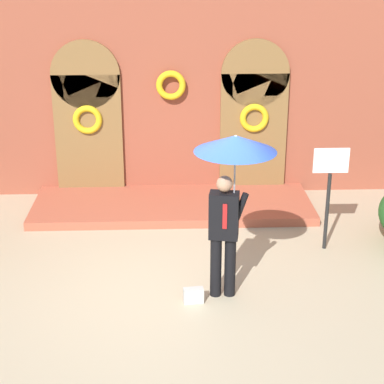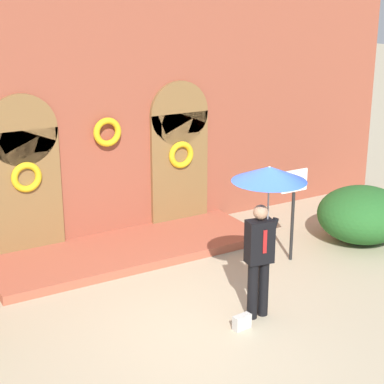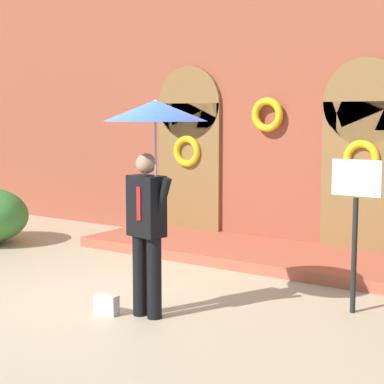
{
  "view_description": "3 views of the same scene",
  "coord_description": "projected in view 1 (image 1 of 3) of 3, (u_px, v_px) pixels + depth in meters",
  "views": [
    {
      "loc": [
        -0.08,
        -8.13,
        4.68
      ],
      "look_at": [
        0.29,
        1.19,
        1.07
      ],
      "focal_mm": 60.0,
      "sensor_mm": 36.0,
      "label": 1
    },
    {
      "loc": [
        -4.64,
        -7.2,
        4.8
      ],
      "look_at": [
        0.66,
        1.81,
        1.47
      ],
      "focal_mm": 60.0,
      "sensor_mm": 36.0,
      "label": 2
    },
    {
      "loc": [
        4.98,
        -5.47,
        2.22
      ],
      "look_at": [
        -0.01,
        1.72,
        1.15
      ],
      "focal_mm": 60.0,
      "sensor_mm": 36.0,
      "label": 3
    }
  ],
  "objects": [
    {
      "name": "person_with_umbrella",
      "position": [
        232.0,
        168.0,
        8.48
      ],
      "size": [
        1.1,
        1.1,
        2.36
      ],
      "color": "black",
      "rests_on": "ground"
    },
    {
      "name": "sign_post",
      "position": [
        329.0,
        182.0,
        10.15
      ],
      "size": [
        0.56,
        0.06,
        1.72
      ],
      "color": "black",
      "rests_on": "ground"
    },
    {
      "name": "handbag",
      "position": [
        193.0,
        295.0,
        8.92
      ],
      "size": [
        0.29,
        0.15,
        0.22
      ],
      "primitive_type": "cube",
      "rotation": [
        0.0,
        0.0,
        0.11
      ],
      "color": "#B7B7B2",
      "rests_on": "ground"
    },
    {
      "name": "ground_plane",
      "position": [
        175.0,
        291.0,
        9.27
      ],
      "size": [
        80.0,
        80.0,
        0.0
      ],
      "primitive_type": "plane",
      "color": "tan"
    },
    {
      "name": "building_facade",
      "position": [
        170.0,
        57.0,
        12.17
      ],
      "size": [
        14.0,
        2.3,
        5.6
      ],
      "color": "brown",
      "rests_on": "ground"
    }
  ]
}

